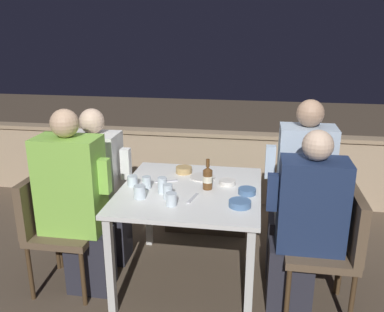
# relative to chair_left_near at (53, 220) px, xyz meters

# --- Properties ---
(ground_plane) EXTENTS (16.00, 16.00, 0.00)m
(ground_plane) POSITION_rel_chair_left_near_xyz_m (0.96, 0.21, -0.53)
(ground_plane) COLOR brown
(parapet_wall) EXTENTS (9.00, 0.18, 0.77)m
(parapet_wall) POSITION_rel_chair_left_near_xyz_m (0.96, 1.77, -0.14)
(parapet_wall) COLOR tan
(parapet_wall) RESTS_ON ground_plane
(dining_table) EXTENTS (0.99, 1.04, 0.75)m
(dining_table) POSITION_rel_chair_left_near_xyz_m (0.96, 0.21, 0.13)
(dining_table) COLOR white
(dining_table) RESTS_ON ground_plane
(planter_hedge) EXTENTS (0.75, 0.47, 0.58)m
(planter_hedge) POSITION_rel_chair_left_near_xyz_m (0.97, 1.10, -0.20)
(planter_hedge) COLOR brown
(planter_hedge) RESTS_ON ground_plane
(chair_left_near) EXTENTS (0.45, 0.45, 0.86)m
(chair_left_near) POSITION_rel_chair_left_near_xyz_m (0.00, 0.00, 0.00)
(chair_left_near) COLOR brown
(chair_left_near) RESTS_ON ground_plane
(person_green_blouse) EXTENTS (0.50, 0.26, 1.34)m
(person_green_blouse) POSITION_rel_chair_left_near_xyz_m (0.19, -0.00, 0.14)
(person_green_blouse) COLOR #282833
(person_green_blouse) RESTS_ON ground_plane
(chair_left_far) EXTENTS (0.45, 0.45, 0.86)m
(chair_left_far) POSITION_rel_chair_left_near_xyz_m (0.01, 0.40, 0.00)
(chair_left_far) COLOR brown
(chair_left_far) RESTS_ON ground_plane
(person_white_polo) EXTENTS (0.48, 0.26, 1.26)m
(person_white_polo) POSITION_rel_chair_left_near_xyz_m (0.21, 0.40, 0.11)
(person_white_polo) COLOR #282833
(person_white_polo) RESTS_ON ground_plane
(chair_right_near) EXTENTS (0.45, 0.45, 0.86)m
(chair_right_near) POSITION_rel_chair_left_near_xyz_m (1.94, 0.02, 0.00)
(chair_right_near) COLOR brown
(chair_right_near) RESTS_ON ground_plane
(person_navy_jumper) EXTENTS (0.50, 0.26, 1.26)m
(person_navy_jumper) POSITION_rel_chair_left_near_xyz_m (1.74, 0.02, 0.10)
(person_navy_jumper) COLOR #282833
(person_navy_jumper) RESTS_ON ground_plane
(chair_right_far) EXTENTS (0.45, 0.45, 0.86)m
(chair_right_far) POSITION_rel_chair_left_near_xyz_m (1.93, 0.42, 0.00)
(chair_right_far) COLOR brown
(chair_right_far) RESTS_ON ground_plane
(person_blue_shirt) EXTENTS (0.48, 0.26, 1.37)m
(person_blue_shirt) POSITION_rel_chair_left_near_xyz_m (1.73, 0.42, 0.17)
(person_blue_shirt) COLOR #282833
(person_blue_shirt) RESTS_ON ground_plane
(beer_bottle) EXTENTS (0.07, 0.07, 0.22)m
(beer_bottle) POSITION_rel_chair_left_near_xyz_m (1.08, 0.23, 0.30)
(beer_bottle) COLOR brown
(beer_bottle) RESTS_ON dining_table
(plate_0) EXTENTS (0.19, 0.19, 0.01)m
(plate_0) POSITION_rel_chair_left_near_xyz_m (1.02, 0.45, 0.22)
(plate_0) COLOR silver
(plate_0) RESTS_ON dining_table
(bowl_0) EXTENTS (0.12, 0.12, 0.03)m
(bowl_0) POSITION_rel_chair_left_near_xyz_m (1.21, 0.34, 0.24)
(bowl_0) COLOR silver
(bowl_0) RESTS_ON dining_table
(bowl_1) EXTENTS (0.14, 0.14, 0.04)m
(bowl_1) POSITION_rel_chair_left_near_xyz_m (1.32, -0.03, 0.24)
(bowl_1) COLOR #4C709E
(bowl_1) RESTS_ON dining_table
(bowl_2) EXTENTS (0.13, 0.13, 0.05)m
(bowl_2) POSITION_rel_chair_left_near_xyz_m (0.86, 0.53, 0.25)
(bowl_2) COLOR tan
(bowl_2) RESTS_ON dining_table
(bowl_3) EXTENTS (0.12, 0.12, 0.04)m
(bowl_3) POSITION_rel_chair_left_near_xyz_m (1.36, 0.19, 0.24)
(bowl_3) COLOR #4C709E
(bowl_3) RESTS_ON dining_table
(glass_cup_0) EXTENTS (0.07, 0.07, 0.08)m
(glass_cup_0) POSITION_rel_chair_left_near_xyz_m (0.54, 0.20, 0.26)
(glass_cup_0) COLOR silver
(glass_cup_0) RESTS_ON dining_table
(glass_cup_1) EXTENTS (0.06, 0.06, 0.09)m
(glass_cup_1) POSITION_rel_chair_left_near_xyz_m (0.65, 0.18, 0.26)
(glass_cup_1) COLOR silver
(glass_cup_1) RESTS_ON dining_table
(glass_cup_2) EXTENTS (0.06, 0.06, 0.10)m
(glass_cup_2) POSITION_rel_chair_left_near_xyz_m (0.84, 0.02, 0.27)
(glass_cup_2) COLOR silver
(glass_cup_2) RESTS_ON dining_table
(glass_cup_3) EXTENTS (0.08, 0.08, 0.09)m
(glass_cup_3) POSITION_rel_chair_left_near_xyz_m (0.65, -0.00, 0.26)
(glass_cup_3) COLOR silver
(glass_cup_3) RESTS_ON dining_table
(glass_cup_4) EXTENTS (0.07, 0.07, 0.09)m
(glass_cup_4) POSITION_rel_chair_left_near_xyz_m (0.89, -0.08, 0.26)
(glass_cup_4) COLOR silver
(glass_cup_4) RESTS_ON dining_table
(glass_cup_5) EXTENTS (0.06, 0.06, 0.11)m
(glass_cup_5) POSITION_rel_chair_left_near_xyz_m (0.78, 0.11, 0.28)
(glass_cup_5) COLOR silver
(glass_cup_5) RESTS_ON dining_table
(fork_0) EXTENTS (0.17, 0.08, 0.01)m
(fork_0) POSITION_rel_chair_left_near_xyz_m (0.76, 0.32, 0.22)
(fork_0) COLOR silver
(fork_0) RESTS_ON dining_table
(fork_1) EXTENTS (0.06, 0.17, 0.01)m
(fork_1) POSITION_rel_chair_left_near_xyz_m (1.01, 0.04, 0.22)
(fork_1) COLOR silver
(fork_1) RESTS_ON dining_table
(potted_plant) EXTENTS (0.37, 0.37, 0.76)m
(potted_plant) POSITION_rel_chair_left_near_xyz_m (-0.19, 1.07, -0.06)
(potted_plant) COLOR brown
(potted_plant) RESTS_ON ground_plane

